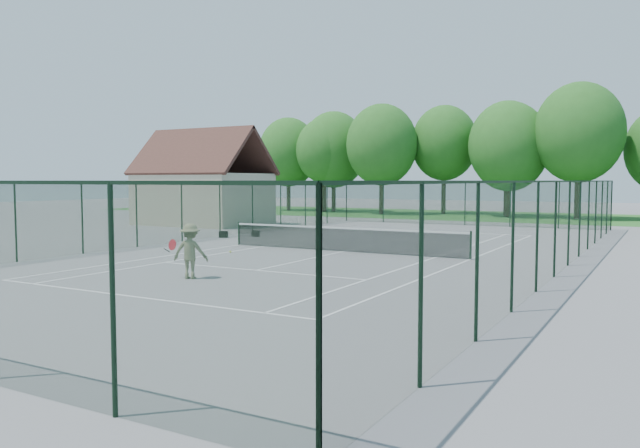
% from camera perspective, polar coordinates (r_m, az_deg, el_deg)
% --- Properties ---
extents(ground, '(140.00, 140.00, 0.00)m').
position_cam_1_polar(ground, '(26.61, 2.12, -2.53)').
color(ground, gray).
rests_on(ground, ground).
extents(grass_far, '(80.00, 16.00, 0.01)m').
position_cam_1_polar(grass_far, '(54.94, 16.61, 0.68)').
color(grass_far, '#2F7129').
rests_on(grass_far, ground).
extents(court_lines, '(11.05, 23.85, 0.01)m').
position_cam_1_polar(court_lines, '(26.61, 2.12, -2.52)').
color(court_lines, white).
rests_on(court_lines, ground).
extents(tennis_net, '(11.08, 0.08, 1.10)m').
position_cam_1_polar(tennis_net, '(26.55, 2.12, -1.30)').
color(tennis_net, black).
rests_on(tennis_net, ground).
extents(fence_enclosure, '(18.05, 36.05, 3.02)m').
position_cam_1_polar(fence_enclosure, '(26.48, 2.12, 0.82)').
color(fence_enclosure, '#193520').
rests_on(fence_enclosure, ground).
extents(utility_building, '(8.60, 6.27, 6.63)m').
position_cam_1_polar(utility_building, '(43.73, -10.63, 4.05)').
color(utility_building, '#C1B99A').
rests_on(utility_building, ground).
extents(tree_line_far, '(39.40, 6.40, 9.70)m').
position_cam_1_polar(tree_line_far, '(54.94, 16.74, 6.93)').
color(tree_line_far, '#3E2C1F').
rests_on(tree_line_far, ground).
extents(sports_bag_a, '(0.49, 0.37, 0.35)m').
position_cam_1_polar(sports_bag_a, '(33.40, -8.82, -0.95)').
color(sports_bag_a, black).
rests_on(sports_bag_a, ground).
extents(sports_bag_b, '(0.48, 0.39, 0.32)m').
position_cam_1_polar(sports_bag_b, '(33.89, -5.91, -0.87)').
color(sports_bag_b, black).
rests_on(sports_bag_b, ground).
extents(tennis_player, '(2.12, 0.96, 1.70)m').
position_cam_1_polar(tennis_player, '(19.62, -11.77, -2.45)').
color(tennis_player, '#636747').
rests_on(tennis_player, ground).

